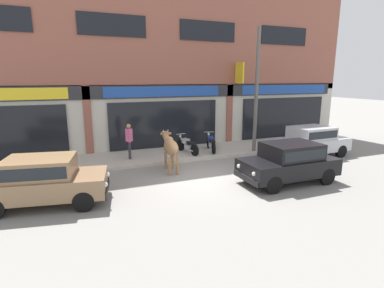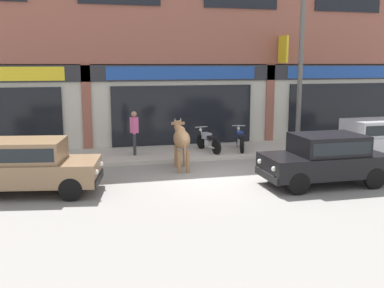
% 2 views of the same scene
% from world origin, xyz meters
% --- Properties ---
extents(ground_plane, '(90.00, 90.00, 0.00)m').
position_xyz_m(ground_plane, '(0.00, 0.00, 0.00)').
color(ground_plane, gray).
extents(sidewalk, '(19.00, 2.89, 0.13)m').
position_xyz_m(sidewalk, '(0.00, 3.64, 0.06)').
color(sidewalk, '#B7AFA3').
rests_on(sidewalk, ground).
extents(shop_building, '(23.00, 1.40, 10.21)m').
position_xyz_m(shop_building, '(0.00, 5.35, 4.91)').
color(shop_building, '#8E5142').
rests_on(shop_building, ground).
extents(cow, '(0.66, 2.15, 1.61)m').
position_xyz_m(cow, '(-0.94, 1.27, 1.01)').
color(cow, '#936B47').
rests_on(cow, ground).
extents(car_0, '(3.79, 2.19, 1.46)m').
position_xyz_m(car_0, '(-5.47, -0.51, 0.81)').
color(car_0, black).
rests_on(car_0, ground).
extents(car_1, '(3.62, 1.63, 1.46)m').
position_xyz_m(car_1, '(2.60, -1.63, 0.81)').
color(car_1, black).
rests_on(car_1, ground).
extents(car_3, '(3.66, 1.72, 1.46)m').
position_xyz_m(car_3, '(6.09, 0.95, 0.81)').
color(car_3, black).
rests_on(car_3, ground).
extents(motorcycle_0, '(0.61, 1.79, 0.88)m').
position_xyz_m(motorcycle_0, '(0.59, 3.34, 0.51)').
color(motorcycle_0, black).
rests_on(motorcycle_0, sidewalk).
extents(motorcycle_1, '(0.69, 1.78, 0.88)m').
position_xyz_m(motorcycle_1, '(1.87, 3.34, 0.51)').
color(motorcycle_1, black).
rests_on(motorcycle_1, sidewalk).
extents(pedestrian, '(0.32, 0.50, 1.60)m').
position_xyz_m(pedestrian, '(-2.21, 3.38, 1.11)').
color(pedestrian, '#2D2D33').
rests_on(pedestrian, sidewalk).
extents(utility_pole, '(0.18, 0.18, 5.95)m').
position_xyz_m(utility_pole, '(3.87, 2.50, 3.10)').
color(utility_pole, '#595651').
rests_on(utility_pole, sidewalk).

